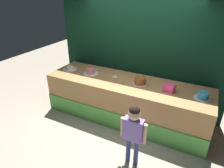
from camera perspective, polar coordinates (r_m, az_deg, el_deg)
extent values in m
plane|color=#ADA38E|center=(4.26, 0.92, -13.00)|extent=(12.00, 12.00, 0.00)
cube|color=#B27F4C|center=(4.38, 3.96, -4.58)|extent=(3.54, 1.03, 0.90)
cube|color=#59B24C|center=(4.13, 0.88, -10.90)|extent=(3.54, 0.02, 0.41)
cube|color=black|center=(4.53, 7.48, 9.23)|extent=(3.96, 0.08, 2.76)
cylinder|color=#3F4C8C|center=(3.48, 4.75, -18.47)|extent=(0.08, 0.08, 0.50)
cylinder|color=#3F4C8C|center=(3.45, 7.04, -19.15)|extent=(0.08, 0.08, 0.50)
cube|color=#8C72D8|center=(3.16, 6.27, -13.08)|extent=(0.31, 0.14, 0.39)
cylinder|color=beige|center=(3.23, 3.07, -12.36)|extent=(0.06, 0.06, 0.36)
cylinder|color=beige|center=(3.13, 9.56, -14.19)|extent=(0.06, 0.06, 0.36)
sphere|color=beige|center=(2.98, 6.55, -8.67)|extent=(0.20, 0.20, 0.20)
sphere|color=black|center=(2.95, 6.60, -7.79)|extent=(0.17, 0.17, 0.17)
cube|color=#EE4994|center=(3.90, 16.30, -1.06)|extent=(0.24, 0.19, 0.15)
torus|color=beige|center=(4.32, 0.79, 2.07)|extent=(0.13, 0.13, 0.04)
cylinder|color=white|center=(4.90, -12.23, 4.27)|extent=(0.34, 0.34, 0.01)
cylinder|color=beige|center=(4.88, -12.28, 4.77)|extent=(0.15, 0.15, 0.08)
cone|color=#F2E566|center=(4.86, -12.35, 5.46)|extent=(0.02, 0.02, 0.04)
cylinder|color=white|center=(4.58, -6.16, 3.13)|extent=(0.34, 0.34, 0.01)
cylinder|color=pink|center=(4.55, -6.19, 3.82)|extent=(0.18, 0.18, 0.11)
cylinder|color=silver|center=(4.10, 8.18, 0.12)|extent=(0.33, 0.33, 0.01)
cylinder|color=brown|center=(4.07, 8.25, 1.07)|extent=(0.24, 0.24, 0.14)
cone|color=#F2E566|center=(4.03, 8.34, 2.30)|extent=(0.02, 0.02, 0.05)
cylinder|color=silver|center=(3.89, 24.80, -3.78)|extent=(0.30, 0.30, 0.01)
cylinder|color=#3399D8|center=(3.86, 24.99, -2.90)|extent=(0.18, 0.18, 0.13)
cone|color=#F2E566|center=(3.82, 25.25, -1.73)|extent=(0.02, 0.02, 0.05)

